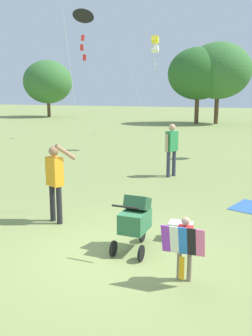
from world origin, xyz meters
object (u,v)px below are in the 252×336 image
(person_adult_flyer, at_px, (55,177))
(child_with_butterfly_kite, at_px, (185,243))
(stroller, at_px, (135,218))
(kite_adult_black, at_px, (83,19))
(person_red_shirt, at_px, (172,146))
(kite_orange_delta, at_px, (155,45))
(cooler_box, at_px, (180,231))

(person_adult_flyer, bearing_deg, child_with_butterfly_kite, -28.22)
(person_adult_flyer, bearing_deg, stroller, -21.44)
(stroller, bearing_deg, kite_adult_black, 132.46)
(kite_adult_black, height_order, person_red_shirt, kite_adult_black)
(stroller, height_order, person_red_shirt, person_red_shirt)
(kite_orange_delta, bearing_deg, child_with_butterfly_kite, -73.01)
(child_with_butterfly_kite, xyz_separation_m, person_adult_flyer, (-3.14, 1.69, 0.41))
(kite_adult_black, bearing_deg, child_with_butterfly_kite, -44.96)
(stroller, height_order, kite_adult_black, kite_adult_black)
(person_adult_flyer, height_order, kite_adult_black, kite_adult_black)
(cooler_box, bearing_deg, kite_adult_black, 152.02)
(stroller, relative_size, kite_adult_black, 0.23)
(person_red_shirt, bearing_deg, cooler_box, -75.79)
(kite_adult_black, height_order, kite_orange_delta, kite_orange_delta)
(child_with_butterfly_kite, xyz_separation_m, kite_adult_black, (-3.01, 3.01, 3.85))
(stroller, distance_m, person_red_shirt, 6.11)
(kite_orange_delta, relative_size, person_red_shirt, 2.99)
(person_adult_flyer, bearing_deg, person_red_shirt, 74.62)
(kite_adult_black, height_order, cooler_box, kite_adult_black)
(kite_adult_black, xyz_separation_m, kite_orange_delta, (-0.71, 9.19, 0.46))
(person_adult_flyer, height_order, cooler_box, person_adult_flyer)
(person_red_shirt, height_order, cooler_box, person_red_shirt)
(kite_orange_delta, distance_m, person_red_shirt, 6.85)
(kite_adult_black, distance_m, kite_orange_delta, 9.22)
(kite_adult_black, distance_m, cooler_box, 5.24)
(stroller, distance_m, kite_orange_delta, 12.42)
(child_with_butterfly_kite, relative_size, kite_orange_delta, 0.19)
(child_with_butterfly_kite, bearing_deg, cooler_box, 102.60)
(person_red_shirt, distance_m, cooler_box, 5.56)
(child_with_butterfly_kite, bearing_deg, person_red_shirt, 103.84)
(kite_adult_black, bearing_deg, cooler_box, -27.98)
(stroller, bearing_deg, cooler_box, 46.56)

